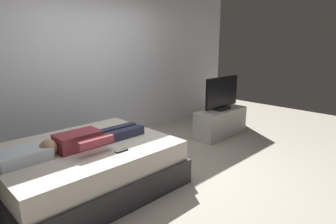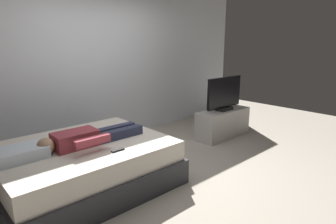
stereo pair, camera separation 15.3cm
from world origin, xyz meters
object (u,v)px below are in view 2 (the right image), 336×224
object	(u,v)px
remote	(118,150)
tv	(224,94)
bed	(84,165)
person	(87,138)
tv_stand	(223,123)
pillow	(21,153)

from	to	relation	value
remote	tv	world-z (taller)	tv
bed	person	bearing A→B (deg)	-67.27
bed	tv	bearing A→B (deg)	0.02
bed	remote	world-z (taller)	remote
remote	person	bearing A→B (deg)	110.47
person	tv_stand	distance (m)	2.70
person	remote	size ratio (longest dim) A/B	8.40
person	remote	world-z (taller)	person
bed	person	xyz separation A→B (m)	(0.03, -0.07, 0.36)
bed	pillow	bearing A→B (deg)	-180.00
bed	person	size ratio (longest dim) A/B	1.55
tv	person	bearing A→B (deg)	-178.51
person	tv	distance (m)	2.68
bed	tv_stand	world-z (taller)	bed
person	remote	distance (m)	0.44
pillow	tv	world-z (taller)	tv
pillow	tv	bearing A→B (deg)	0.01
remote	tv_stand	world-z (taller)	remote
bed	pillow	xyz separation A→B (m)	(-0.66, -0.00, 0.34)
pillow	tv_stand	xyz separation A→B (m)	(3.37, 0.00, -0.35)
bed	pillow	size ratio (longest dim) A/B	4.08
pillow	remote	distance (m)	0.97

